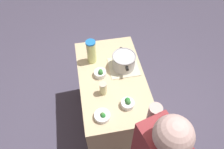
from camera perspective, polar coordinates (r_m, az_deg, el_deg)
name	(u,v)px	position (r m, az deg, el deg)	size (l,w,h in m)	color
ground_plane	(112,119)	(2.86, 0.00, -11.70)	(8.00, 8.00, 0.00)	#474257
counter_slab	(112,101)	(2.48, 0.00, -7.08)	(1.12, 0.65, 0.87)	tan
dish_cloth	(124,67)	(2.22, 3.06, 2.06)	(0.29, 0.30, 0.01)	beige
cooking_pot	(124,61)	(2.15, 3.15, 3.56)	(0.30, 0.23, 0.16)	#B7B7BC
lemonade_pitcher	(91,52)	(2.19, -5.47, 6.03)	(0.10, 0.10, 0.27)	#E5F395
mason_jar	(103,88)	(1.97, -2.37, -3.69)	(0.07, 0.07, 0.14)	beige
broccoli_bowl_front	(128,103)	(1.92, 4.15, -7.54)	(0.12, 0.12, 0.08)	silver
broccoli_bowl_center	(100,73)	(2.12, -3.13, 0.36)	(0.12, 0.12, 0.09)	silver
broccoli_bowl_back	(102,116)	(1.87, -2.56, -10.83)	(0.14, 0.14, 0.07)	silver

